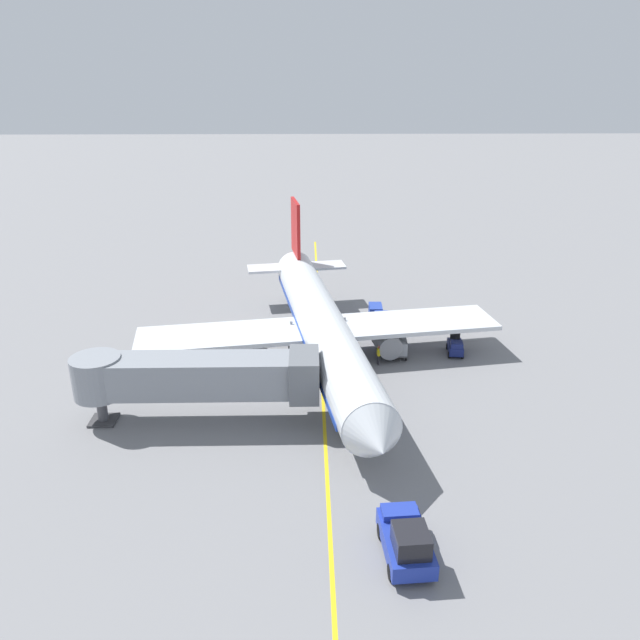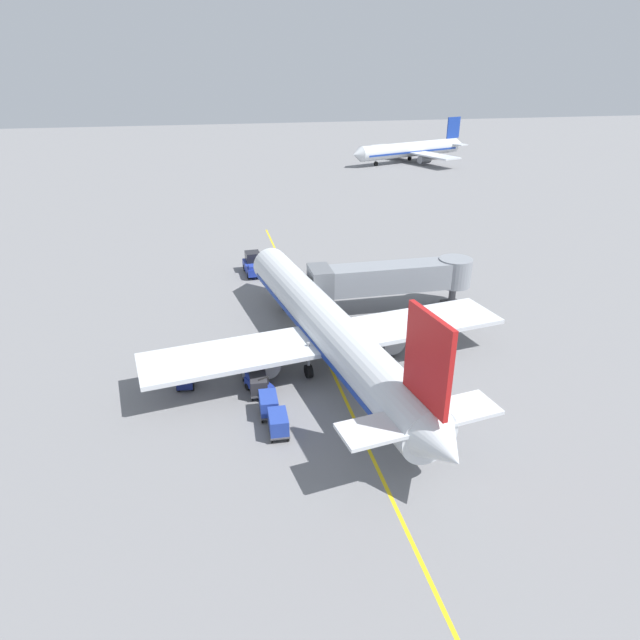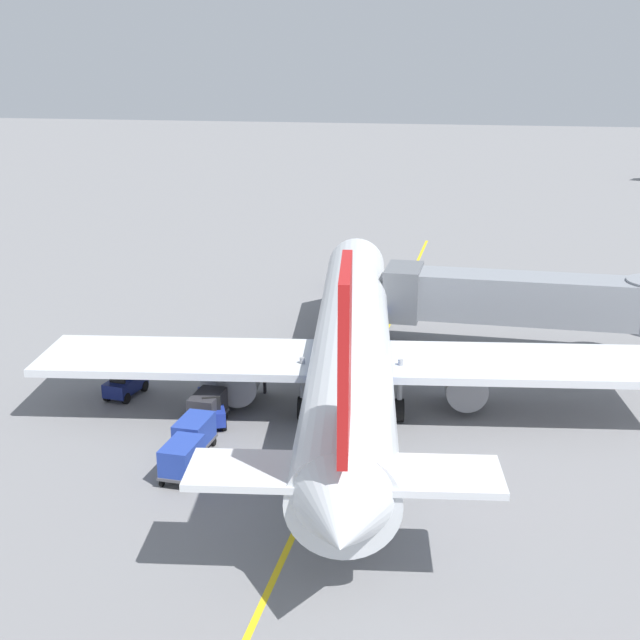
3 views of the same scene
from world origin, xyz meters
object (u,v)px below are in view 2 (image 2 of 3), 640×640
Objects in this scene: baggage_cart_second_in_train at (258,383)px; ground_crew_wing_walker at (270,354)px; baggage_cart_front at (249,365)px; baggage_cart_third_in_train at (269,404)px; baggage_tug_lead at (186,376)px; distant_taxiing_airliner at (411,150)px; pushback_tractor at (254,265)px; parked_airliner at (328,328)px; jet_bridge at (392,277)px; baggage_tug_trailing at (259,384)px; baggage_cart_tail_end at (278,423)px.

baggage_cart_second_in_train is 4.69m from ground_crew_wing_walker.
baggage_cart_third_in_train is (0.80, -5.79, 0.00)m from baggage_cart_front.
distant_taxiing_airliner reaches higher than baggage_tug_lead.
baggage_cart_third_in_train is (-2.10, -29.24, -0.15)m from pushback_tractor.
jet_bridge is (8.68, 9.28, 0.27)m from parked_airliner.
baggage_cart_third_in_train is at bearing -94.10° from pushback_tractor.
parked_airliner is at bearing 5.44° from baggage_tug_lead.
parked_airliner is at bearing 29.22° from baggage_tug_trailing.
ground_crew_wing_walker reaches higher than baggage_cart_third_in_train.
baggage_cart_tail_end is 115.31m from distant_taxiing_airliner.
baggage_cart_third_in_train is (-5.76, -6.57, -2.24)m from parked_airliner.
jet_bridge is at bearing 33.43° from baggage_cart_front.
baggage_tug_trailing reaches higher than baggage_cart_third_in_train.
distant_taxiing_airliner is at bearing 63.40° from baggage_tug_trailing.
ground_crew_wing_walker is at bearing 15.05° from baggage_tug_lead.
baggage_tug_lead is 0.90× the size of baggage_cart_front.
parked_airliner is 13.45× the size of baggage_tug_trailing.
pushback_tractor is 26.50m from baggage_cart_second_in_train.
pushback_tractor is 86.74m from distant_taxiing_airliner.
baggage_tug_lead reaches higher than baggage_cart_third_in_train.
parked_airliner is 6.98m from baggage_cart_front.
baggage_tug_lead reaches higher than baggage_cart_front.
pushback_tractor is 25.01m from baggage_tug_lead.
baggage_tug_trailing is at bearing -139.36° from jet_bridge.
baggage_cart_third_in_train is at bearing -81.93° from baggage_cart_second_in_train.
ground_crew_wing_walker reaches higher than baggage_tug_lead.
baggage_cart_front and baggage_cart_tail_end have the same top height.
ground_crew_wing_walker is (1.10, 7.30, 0.00)m from baggage_cart_third_in_train.
baggage_cart_front is at bearing 97.97° from baggage_cart_tail_end.
baggage_tug_lead is at bearing 153.73° from baggage_cart_second_in_train.
ground_crew_wing_walker is at bearing -92.60° from pushback_tractor.
baggage_cart_third_in_train is at bearing -98.59° from ground_crew_wing_walker.
parked_airliner reaches higher than baggage_cart_second_in_train.
baggage_tug_trailing reaches higher than baggage_cart_front.
baggage_tug_lead and baggage_tug_trailing have the same top height.
pushback_tractor is 1.73× the size of baggage_tug_lead.
baggage_tug_lead reaches higher than baggage_cart_tail_end.
baggage_tug_lead is 111.12m from distant_taxiing_airliner.
pushback_tractor reaches higher than baggage_cart_third_in_train.
pushback_tractor is 1.55× the size of baggage_cart_tail_end.
jet_bridge is 22.82m from baggage_tug_lead.
baggage_tug_trailing is 0.37m from baggage_cart_second_in_train.
baggage_cart_third_in_train is (0.41, -2.86, 0.00)m from baggage_cart_second_in_train.
jet_bridge is at bearing 41.18° from baggage_cart_second_in_train.
jet_bridge is 0.49× the size of distant_taxiing_airliner.
ground_crew_wing_walker is (6.80, 1.83, 0.24)m from baggage_tug_lead.
baggage_cart_second_in_train is (-0.04, -0.28, 0.24)m from baggage_tug_trailing.
pushback_tractor is 21.96m from ground_crew_wing_walker.
parked_airliner reaches higher than pushback_tractor.
jet_bridge is at bearing 52.26° from baggage_cart_tail_end.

